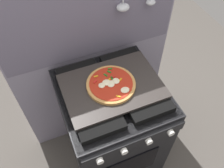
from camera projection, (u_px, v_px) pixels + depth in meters
ground_plane at (112, 153)px, 2.02m from camera, size 4.00×4.00×0.00m
kitchen_backsplash at (93, 62)px, 1.60m from camera, size 1.10×0.09×1.55m
stove at (112, 127)px, 1.67m from camera, size 0.60×0.64×0.90m
baking_tray at (112, 86)px, 1.31m from camera, size 0.54×0.38×0.02m
pizza_left at (111, 84)px, 1.30m from camera, size 0.27×0.27×0.03m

